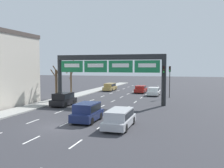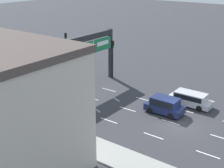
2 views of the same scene
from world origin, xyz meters
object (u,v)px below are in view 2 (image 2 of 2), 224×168
object	(u,v)px
traffic_light_near_gantry	(113,52)
traffic_light_mid_block	(66,43)
suv_black	(67,107)
tree_bare_second	(9,91)
car_red	(10,63)
suv_navy	(165,105)
car_white	(42,62)
sign_gantry	(72,52)
suv_silver	(190,98)

from	to	relation	value
traffic_light_near_gantry	traffic_light_mid_block	bearing A→B (deg)	88.61
suv_black	traffic_light_mid_block	world-z (taller)	traffic_light_mid_block
tree_bare_second	car_red	bearing A→B (deg)	54.15
suv_navy	car_white	distance (m)	22.68
suv_black	sign_gantry	bearing A→B (deg)	36.83
suv_silver	car_white	bearing A→B (deg)	90.22
suv_silver	car_white	size ratio (longest dim) A/B	1.06
suv_black	tree_bare_second	world-z (taller)	tree_bare_second
suv_navy	sign_gantry	bearing A→B (deg)	97.46
tree_bare_second	traffic_light_mid_block	bearing A→B (deg)	26.21
car_white	car_red	bearing A→B (deg)	128.22
suv_navy	traffic_light_near_gantry	size ratio (longest dim) A/B	0.77
car_red	tree_bare_second	distance (m)	17.53
car_white	tree_bare_second	distance (m)	16.86
tree_bare_second	sign_gantry	bearing A→B (deg)	-4.67
sign_gantry	tree_bare_second	size ratio (longest dim) A/B	3.06
traffic_light_mid_block	tree_bare_second	distance (m)	17.81
tree_bare_second	suv_navy	bearing A→B (deg)	-50.80
suv_silver	traffic_light_near_gantry	xyz separation A→B (m)	(2.52, 12.30, 2.77)
car_red	tree_bare_second	xyz separation A→B (m)	(-10.20, -14.12, 1.96)
traffic_light_mid_block	tree_bare_second	size ratio (longest dim) A/B	1.01
suv_black	traffic_light_mid_block	bearing A→B (deg)	44.26
car_white	car_red	size ratio (longest dim) A/B	1.05
traffic_light_near_gantry	suv_black	bearing A→B (deg)	-164.96
suv_navy	car_red	bearing A→B (deg)	89.17
car_red	traffic_light_near_gantry	bearing A→B (deg)	-69.93
suv_black	traffic_light_near_gantry	distance (m)	13.04
suv_black	traffic_light_near_gantry	xyz separation A→B (m)	(12.32, 3.31, 2.69)
traffic_light_near_gantry	traffic_light_mid_block	size ratio (longest dim) A/B	1.00
suv_black	car_red	world-z (taller)	suv_black
car_white	suv_black	bearing A→B (deg)	-123.37
sign_gantry	car_red	size ratio (longest dim) A/B	3.59
sign_gantry	car_red	xyz separation A→B (m)	(1.87, 14.80, -4.28)
sign_gantry	car_red	distance (m)	15.52
sign_gantry	traffic_light_mid_block	distance (m)	11.53
sign_gantry	car_white	distance (m)	12.80
car_white	tree_bare_second	size ratio (longest dim) A/B	0.90
car_red	suv_silver	bearing A→B (deg)	-83.71
car_red	suv_black	bearing A→B (deg)	-110.15
suv_navy	tree_bare_second	size ratio (longest dim) A/B	0.78
suv_silver	traffic_light_near_gantry	distance (m)	12.86
traffic_light_near_gantry	tree_bare_second	bearing A→B (deg)	176.18
car_white	traffic_light_near_gantry	bearing A→B (deg)	-77.16
sign_gantry	car_white	bearing A→B (deg)	66.56
suv_navy	car_white	size ratio (longest dim) A/B	0.87
sign_gantry	suv_navy	bearing A→B (deg)	-82.54
suv_navy	car_white	bearing A→B (deg)	81.60
traffic_light_mid_block	tree_bare_second	world-z (taller)	tree_bare_second
sign_gantry	suv_navy	world-z (taller)	sign_gantry
car_red	tree_bare_second	size ratio (longest dim) A/B	0.85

